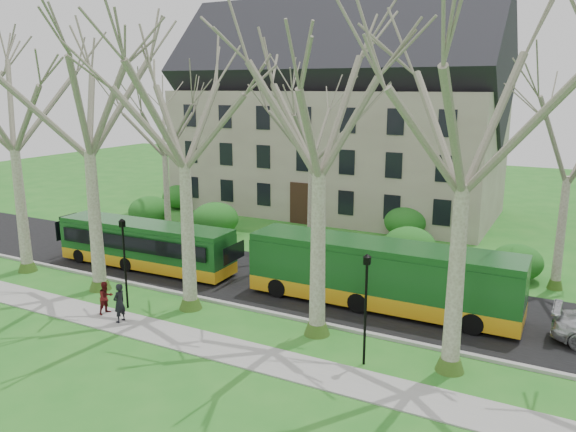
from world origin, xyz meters
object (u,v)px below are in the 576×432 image
object	(u,v)px
bus_lead	(145,245)
pedestrian_b	(106,298)
pedestrian_a	(119,303)
bus_follow	(380,274)

from	to	relation	value
bus_lead	pedestrian_b	size ratio (longest dim) A/B	7.19
bus_lead	pedestrian_a	world-z (taller)	bus_lead
bus_follow	pedestrian_b	size ratio (longest dim) A/B	8.43
pedestrian_b	pedestrian_a	bearing A→B (deg)	-101.30
bus_follow	pedestrian_b	distance (m)	12.89
bus_lead	bus_follow	size ratio (longest dim) A/B	0.85
bus_follow	pedestrian_a	bearing A→B (deg)	-143.80
bus_lead	pedestrian_a	distance (m)	7.78
bus_follow	pedestrian_b	bearing A→B (deg)	-148.65
bus_lead	bus_follow	bearing A→B (deg)	1.21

